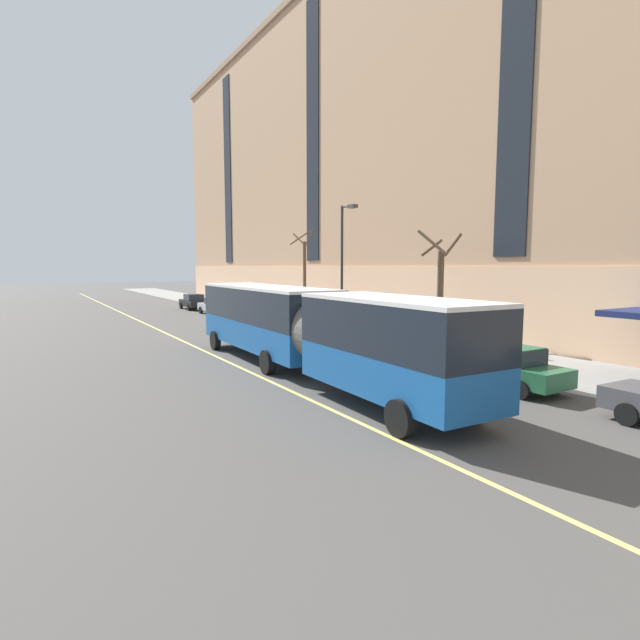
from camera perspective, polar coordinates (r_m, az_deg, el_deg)
The scene contains 15 objects.
ground_plane at distance 20.69m, azimuth -1.25°, elevation -6.11°, with size 260.00×260.00×0.00m, color #4C4947.
sidewalk at distance 28.45m, azimuth 11.99°, elevation -2.71°, with size 5.93×160.00×0.15m, color gray.
apartment_facade at distance 34.62m, azimuth 28.16°, elevation 22.23°, with size 15.20×110.00×28.81m.
city_bus at distance 20.10m, azimuth -1.85°, elevation -0.62°, with size 3.30×18.94×3.47m.
parked_car_darkgray_1 at distance 24.27m, azimuth 7.58°, elevation -2.46°, with size 2.12×4.47×1.56m.
parked_car_red_2 at distance 33.79m, azimuth -4.51°, elevation -0.00°, with size 2.03×4.56×1.56m.
parked_car_black_4 at distance 52.74m, azimuth -14.27°, elevation 2.04°, with size 1.98×4.45×1.56m.
parked_car_champagne_6 at distance 39.71m, azimuth -8.33°, elevation 0.87°, with size 1.95×4.41×1.56m.
parked_car_silver_7 at distance 46.85m, azimuth -11.90°, elevation 1.60°, with size 2.05×4.65×1.56m.
parked_car_green_8 at distance 19.35m, azimuth 20.31°, elevation -4.98°, with size 1.99×4.67×1.56m.
street_tree_mid_block at distance 27.55m, azimuth 13.53°, elevation 3.48°, with size 2.05×1.89×6.17m.
street_tree_far_uptown at distance 39.70m, azimuth -1.79°, elevation 5.20°, with size 1.80×1.78×7.25m.
street_lamp at distance 30.39m, azimuth 2.74°, elevation 7.09°, with size 0.36×1.48×7.88m.
fire_hydrant at distance 45.16m, azimuth -9.01°, elevation 1.12°, with size 0.42×0.24×0.72m.
lane_centerline at distance 22.50m, azimuth -9.53°, elevation -5.18°, with size 0.16×140.00×0.01m, color #E0D66B.
Camera 1 is at (-9.97, -17.59, 4.39)m, focal length 28.00 mm.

